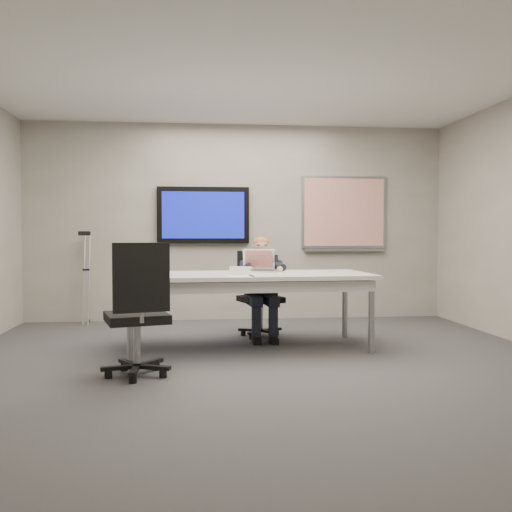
{
  "coord_description": "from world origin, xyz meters",
  "views": [
    {
      "loc": [
        -0.63,
        -5.19,
        1.23
      ],
      "look_at": [
        0.05,
        1.03,
        0.99
      ],
      "focal_mm": 40.0,
      "sensor_mm": 36.0,
      "label": 1
    }
  ],
  "objects": [
    {
      "name": "wall_back",
      "position": [
        0.0,
        3.0,
        1.4
      ],
      "size": [
        6.0,
        0.02,
        2.8
      ],
      "primitive_type": "cube",
      "color": "gray",
      "rests_on": "ground"
    },
    {
      "name": "whiteboard",
      "position": [
        1.55,
        2.97,
        1.53
      ],
      "size": [
        1.25,
        0.08,
        1.1
      ],
      "color": "gray",
      "rests_on": "wall_back"
    },
    {
      "name": "office_chair_far",
      "position": [
        0.15,
        1.62,
        0.32
      ],
      "size": [
        0.62,
        0.62,
        1.03
      ],
      "rotation": [
        0.0,
        0.0,
        0.32
      ],
      "color": "black",
      "rests_on": "ground"
    },
    {
      "name": "crutch",
      "position": [
        -2.1,
        2.81,
        0.65
      ],
      "size": [
        0.26,
        0.56,
        1.33
      ],
      "primitive_type": null,
      "rotation": [
        -0.18,
        0.0,
        0.17
      ],
      "color": "#B2B5BA",
      "rests_on": "ground"
    },
    {
      "name": "wall_front",
      "position": [
        0.0,
        -3.0,
        1.4
      ],
      "size": [
        6.0,
        0.02,
        2.8
      ],
      "primitive_type": "cube",
      "color": "gray",
      "rests_on": "ground"
    },
    {
      "name": "name_tent",
      "position": [
        -0.16,
        0.75,
        0.85
      ],
      "size": [
        0.23,
        0.12,
        0.09
      ],
      "primitive_type": null,
      "rotation": [
        0.0,
        0.0,
        -0.3
      ],
      "color": "silver",
      "rests_on": "conference_table"
    },
    {
      "name": "tv_display",
      "position": [
        -0.5,
        2.95,
        1.5
      ],
      "size": [
        1.3,
        0.09,
        0.8
      ],
      "color": "black",
      "rests_on": "wall_back"
    },
    {
      "name": "ceiling",
      "position": [
        0.0,
        0.0,
        2.8
      ],
      "size": [
        6.0,
        6.0,
        0.02
      ],
      "primitive_type": "cube",
      "color": "silver",
      "rests_on": "wall_back"
    },
    {
      "name": "office_chair_near",
      "position": [
        -1.11,
        -0.25,
        0.36
      ],
      "size": [
        0.68,
        0.68,
        1.16
      ],
      "rotation": [
        0.0,
        0.0,
        3.41
      ],
      "color": "black",
      "rests_on": "ground"
    },
    {
      "name": "pen",
      "position": [
        -0.06,
        0.5,
        0.81
      ],
      "size": [
        0.04,
        0.14,
        0.01
      ],
      "primitive_type": "cylinder",
      "rotation": [
        0.0,
        1.57,
        1.75
      ],
      "color": "black",
      "rests_on": "conference_table"
    },
    {
      "name": "seated_person",
      "position": [
        0.16,
        1.39,
        0.48
      ],
      "size": [
        0.39,
        0.66,
        1.2
      ],
      "rotation": [
        0.0,
        0.0,
        0.1
      ],
      "color": "#1D2231",
      "rests_on": "office_chair_far"
    },
    {
      "name": "conference_table",
      "position": [
        -0.05,
        0.91,
        0.71
      ],
      "size": [
        2.66,
        1.19,
        0.81
      ],
      "rotation": [
        0.0,
        0.0,
        0.04
      ],
      "color": "white",
      "rests_on": "ground"
    },
    {
      "name": "floor",
      "position": [
        0.0,
        0.0,
        0.0
      ],
      "size": [
        6.0,
        6.0,
        0.02
      ],
      "primitive_type": "cube",
      "color": "#3D3D3F",
      "rests_on": "ground"
    },
    {
      "name": "laptop",
      "position": [
        0.11,
        1.2,
        0.87
      ],
      "size": [
        0.4,
        0.39,
        0.26
      ],
      "rotation": [
        0.0,
        0.0,
        -0.18
      ],
      "color": "silver",
      "rests_on": "conference_table"
    }
  ]
}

